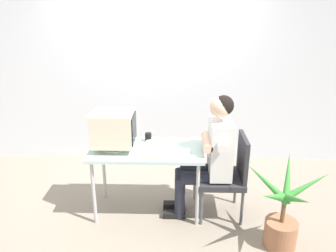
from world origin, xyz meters
name	(u,v)px	position (x,y,z in m)	size (l,w,h in m)	color
ground_plane	(148,209)	(0.00, 0.00, 0.00)	(12.00, 12.00, 0.00)	gray
wall_back	(177,54)	(0.30, 1.40, 1.50)	(8.00, 0.10, 3.00)	silver
desk	(147,154)	(0.00, 0.00, 0.67)	(1.16, 0.62, 0.74)	#B7B7BC
crt_monitor	(114,129)	(-0.33, -0.02, 0.96)	(0.42, 0.35, 0.40)	beige
keyboard	(151,149)	(0.04, -0.03, 0.75)	(0.18, 0.47, 0.03)	beige
office_chair	(228,173)	(0.84, -0.04, 0.49)	(0.47, 0.47, 0.90)	#4C4C51
person_seated	(211,152)	(0.66, -0.04, 0.72)	(0.69, 0.59, 1.32)	silver
potted_plant	(282,216)	(1.28, -0.55, 0.33)	(0.76, 0.74, 0.86)	#9E6647
desk_mug	(148,137)	(0.00, 0.20, 0.78)	(0.07, 0.08, 0.09)	black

